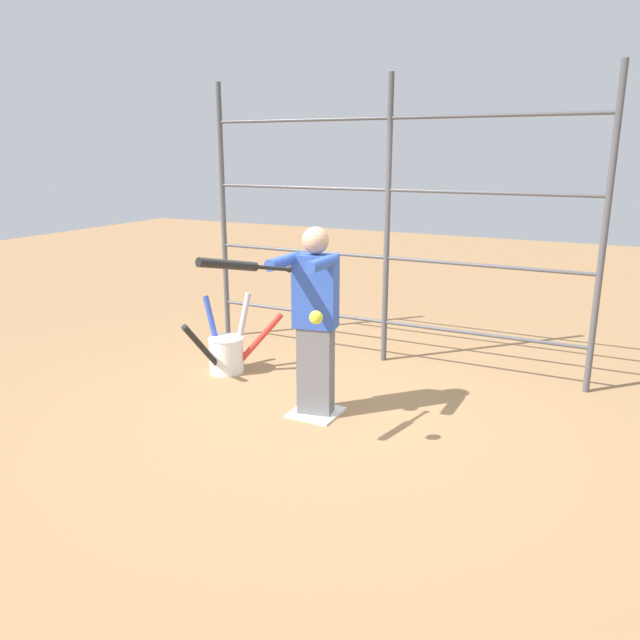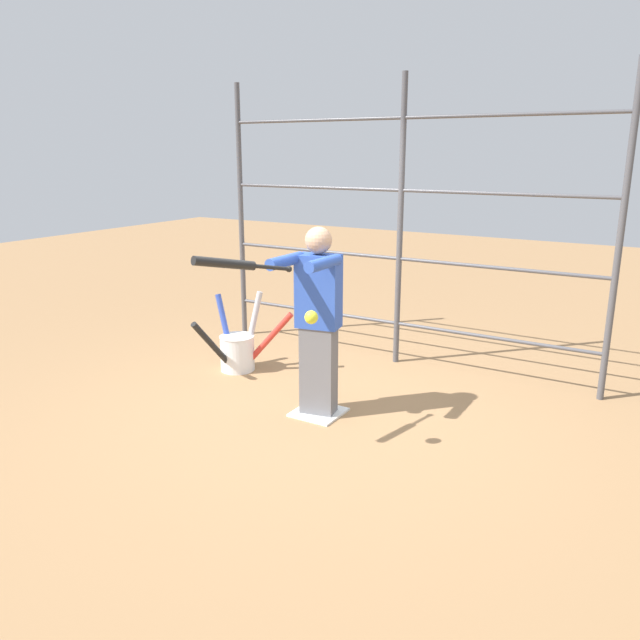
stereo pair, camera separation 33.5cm
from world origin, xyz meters
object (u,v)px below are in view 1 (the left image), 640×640
at_px(bat_bucket, 227,351).
at_px(softball_in_flight, 316,317).
at_px(batter, 315,317).
at_px(baseball_bat_swinging, 236,265).

bearing_deg(bat_bucket, softball_in_flight, 143.37).
distance_m(batter, softball_in_flight, 0.81).
height_order(baseball_bat_swinging, softball_in_flight, baseball_bat_swinging).
relative_size(baseball_bat_swinging, bat_bucket, 0.95).
xyz_separation_m(batter, softball_in_flight, (-0.37, 0.69, 0.20)).
bearing_deg(bat_bucket, batter, 157.28).
relative_size(batter, baseball_bat_swinging, 1.99).
distance_m(baseball_bat_swinging, softball_in_flight, 0.66).
bearing_deg(softball_in_flight, batter, -61.95).
xyz_separation_m(baseball_bat_swinging, softball_in_flight, (-0.52, -0.19, -0.36)).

